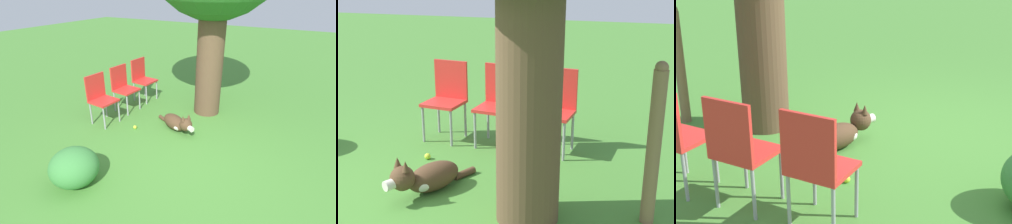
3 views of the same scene
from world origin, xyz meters
TOP-DOWN VIEW (x-y plane):
  - ground_plane at (0.00, 0.00)m, footprint 30.00×30.00m
  - dog at (-0.56, 0.55)m, footprint 0.96×0.57m
  - fence_post at (-0.62, 2.54)m, footprint 0.11×0.11m
  - red_chair_0 at (-1.99, 0.13)m, footprint 0.46×0.48m
  - red_chair_1 at (-1.97, 0.81)m, footprint 0.46×0.48m
  - tennis_ball at (-1.27, 0.20)m, footprint 0.07×0.07m

SIDE VIEW (x-z plane):
  - ground_plane at x=0.00m, z-range 0.00..0.00m
  - tennis_ball at x=-1.27m, z-range 0.00..0.07m
  - dog at x=-0.56m, z-range -0.06..0.36m
  - red_chair_0 at x=-1.99m, z-range 0.07..1.02m
  - red_chair_1 at x=-1.97m, z-range 0.07..1.02m
  - fence_post at x=-0.62m, z-range 0.01..1.37m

